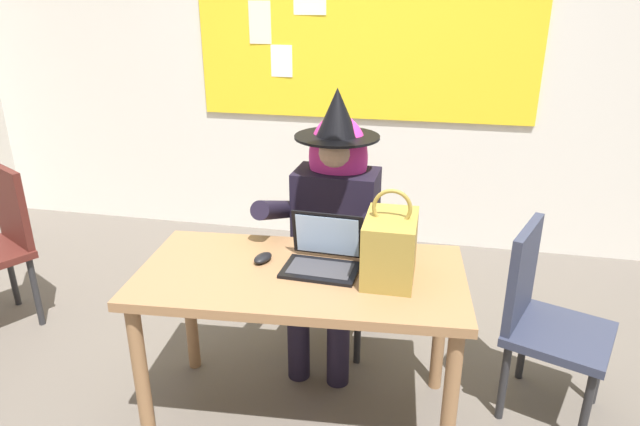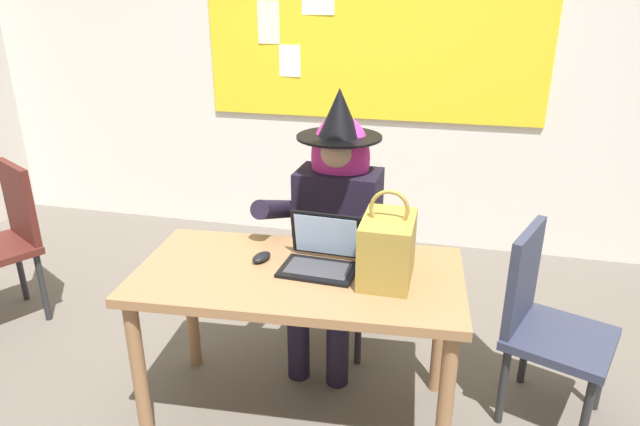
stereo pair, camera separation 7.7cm
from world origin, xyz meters
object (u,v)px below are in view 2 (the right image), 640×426
at_px(laptop, 321,256).
at_px(chair_spare_by_window, 5,235).
at_px(chair_at_desk, 341,251).
at_px(desk_main, 299,292).
at_px(computer_mouse, 262,257).
at_px(person_costumed, 335,211).
at_px(chair_extra_corner, 544,318).
at_px(handbag, 387,248).

height_order(laptop, chair_spare_by_window, laptop).
distance_m(chair_at_desk, laptop, 0.70).
bearing_deg(chair_at_desk, laptop, 8.77).
xyz_separation_m(desk_main, computer_mouse, (-0.18, 0.06, 0.12)).
relative_size(desk_main, person_costumed, 1.00).
xyz_separation_m(chair_spare_by_window, chair_extra_corner, (2.89, -0.12, -0.03)).
bearing_deg(chair_spare_by_window, chair_at_desk, 128.15).
xyz_separation_m(desk_main, chair_spare_by_window, (-1.86, 0.42, -0.12)).
height_order(chair_at_desk, chair_extra_corner, chair_at_desk).
distance_m(laptop, chair_spare_by_window, 1.99).
bearing_deg(chair_at_desk, computer_mouse, -13.87).
relative_size(chair_at_desk, chair_extra_corner, 1.03).
bearing_deg(laptop, handbag, -4.58).
xyz_separation_m(chair_at_desk, laptop, (0.04, -0.64, 0.27)).
distance_m(chair_spare_by_window, chair_extra_corner, 2.89).
height_order(person_costumed, computer_mouse, person_costumed).
bearing_deg(desk_main, laptop, 38.67).
relative_size(person_costumed, handbag, 3.68).
distance_m(laptop, computer_mouse, 0.26).
relative_size(laptop, computer_mouse, 3.08).
distance_m(laptop, chair_extra_corner, 1.02).
bearing_deg(chair_extra_corner, person_costumed, -174.96).
distance_m(desk_main, handbag, 0.43).
distance_m(chair_at_desk, handbag, 0.83).
height_order(desk_main, chair_spare_by_window, chair_spare_by_window).
relative_size(handbag, chair_extra_corner, 0.43).
bearing_deg(person_costumed, chair_extra_corner, 76.24).
height_order(computer_mouse, chair_extra_corner, chair_extra_corner).
height_order(desk_main, chair_extra_corner, chair_extra_corner).
xyz_separation_m(person_costumed, chair_spare_by_window, (-1.89, -0.16, -0.27)).
xyz_separation_m(person_costumed, chair_extra_corner, (1.00, -0.28, -0.30)).
height_order(desk_main, handbag, handbag).
bearing_deg(desk_main, person_costumed, 87.28).
height_order(chair_at_desk, laptop, laptop).
height_order(chair_spare_by_window, chair_extra_corner, chair_spare_by_window).
height_order(desk_main, laptop, laptop).
distance_m(laptop, handbag, 0.29).
height_order(chair_at_desk, handbag, handbag).
bearing_deg(chair_spare_by_window, person_costumed, 124.52).
bearing_deg(person_costumed, chair_spare_by_window, -82.94).
xyz_separation_m(laptop, chair_extra_corner, (0.94, 0.23, -0.30)).
bearing_deg(chair_extra_corner, laptop, -145.39).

